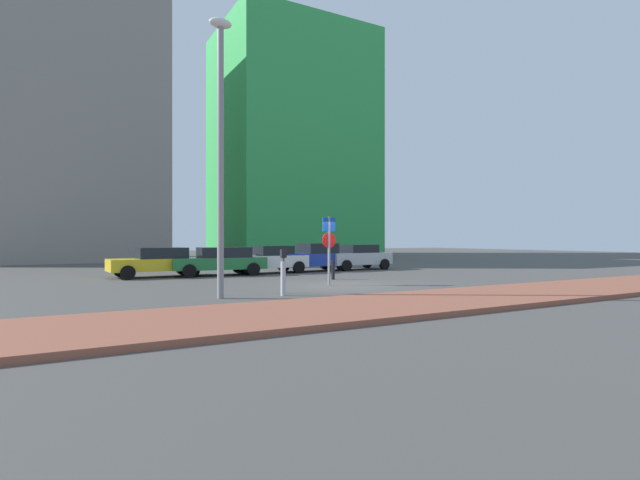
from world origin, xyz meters
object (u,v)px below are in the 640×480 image
object	(u,v)px
parking_sign_post	(329,242)
street_lamp	(220,137)
parked_car_yellow	(158,261)
parked_car_white	(269,259)
parking_meter	(283,265)
parked_car_green	(220,260)
parked_car_silver	(357,257)
traffic_bollard_near	(283,279)
traffic_bollard_mid	(333,270)
parked_car_blue	(314,257)

from	to	relation	value
parking_sign_post	street_lamp	xyz separation A→B (m)	(-4.98, -1.95, 3.23)
parked_car_yellow	parked_car_white	size ratio (longest dim) A/B	1.09
parked_car_white	street_lamp	bearing A→B (deg)	-120.93
parked_car_yellow	parking_meter	bearing A→B (deg)	-75.60
parked_car_green	street_lamp	world-z (taller)	street_lamp
parked_car_yellow	parking_sign_post	xyz separation A→B (m)	(5.15, -7.48, 0.95)
parked_car_white	parking_sign_post	world-z (taller)	parking_sign_post
parking_meter	parking_sign_post	bearing A→B (deg)	32.23
parked_car_silver	traffic_bollard_near	xyz separation A→B (m)	(-9.29, -9.63, -0.22)
parking_meter	parked_car_yellow	bearing A→B (deg)	104.40
traffic_bollard_mid	parked_car_white	bearing A→B (deg)	100.35
parked_car_silver	parked_car_blue	bearing A→B (deg)	178.41
parked_car_green	parking_meter	distance (m)	8.82
traffic_bollard_near	parked_car_blue	bearing A→B (deg)	56.79
parking_sign_post	traffic_bollard_mid	bearing A→B (deg)	55.69
parked_car_silver	parking_meter	bearing A→B (deg)	-134.76
parked_car_blue	parking_meter	world-z (taller)	parked_car_blue
parked_car_yellow	parked_car_blue	size ratio (longest dim) A/B	1.03
parked_car_green	parking_sign_post	xyz separation A→B (m)	(2.24, -7.06, 0.94)
parking_sign_post	traffic_bollard_near	world-z (taller)	parking_sign_post
parked_car_blue	traffic_bollard_near	world-z (taller)	parked_car_blue
parked_car_green	parked_car_silver	world-z (taller)	parked_car_silver
parked_car_blue	traffic_bollard_near	xyz separation A→B (m)	(-6.36, -9.71, -0.25)
parking_meter	traffic_bollard_mid	size ratio (longest dim) A/B	1.70
traffic_bollard_near	traffic_bollard_mid	bearing A→B (deg)	44.47
parked_car_blue	parked_car_white	bearing A→B (deg)	-175.60
parking_sign_post	parking_meter	xyz separation A→B (m)	(-2.78, -1.75, -0.74)
parked_car_green	parked_car_white	size ratio (longest dim) A/B	1.16
parked_car_yellow	parking_sign_post	world-z (taller)	parking_sign_post
parked_car_white	parked_car_blue	distance (m)	2.82
parked_car_silver	traffic_bollard_mid	xyz separation A→B (m)	(-4.81, -5.23, -0.34)
street_lamp	traffic_bollard_near	world-z (taller)	street_lamp
parked_car_green	traffic_bollard_near	size ratio (longest dim) A/B	4.28
parked_car_yellow	street_lamp	world-z (taller)	street_lamp
street_lamp	traffic_bollard_mid	world-z (taller)	street_lamp
parking_meter	street_lamp	world-z (taller)	street_lamp
parked_car_white	parked_car_silver	bearing A→B (deg)	1.34
street_lamp	traffic_bollard_near	bearing A→B (deg)	-8.62
parked_car_blue	parked_car_silver	distance (m)	2.94
parked_car_white	parked_car_blue	xyz separation A→B (m)	(2.81, 0.22, 0.05)
parked_car_yellow	traffic_bollard_near	bearing A→B (deg)	-77.62
parked_car_green	parking_meter	xyz separation A→B (m)	(-0.54, -8.81, 0.20)
parking_meter	traffic_bollard_mid	distance (m)	5.79
parked_car_green	parked_car_silver	size ratio (longest dim) A/B	1.16
parked_car_yellow	parked_car_green	world-z (taller)	parked_car_yellow
parked_car_white	parked_car_silver	size ratio (longest dim) A/B	1.00
parked_car_silver	parking_sign_post	xyz separation A→B (m)	(-6.28, -7.38, 0.92)
traffic_bollard_mid	parked_car_blue	bearing A→B (deg)	70.53
parked_car_white	street_lamp	world-z (taller)	street_lamp
parked_car_white	parked_car_green	bearing A→B (deg)	-176.03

